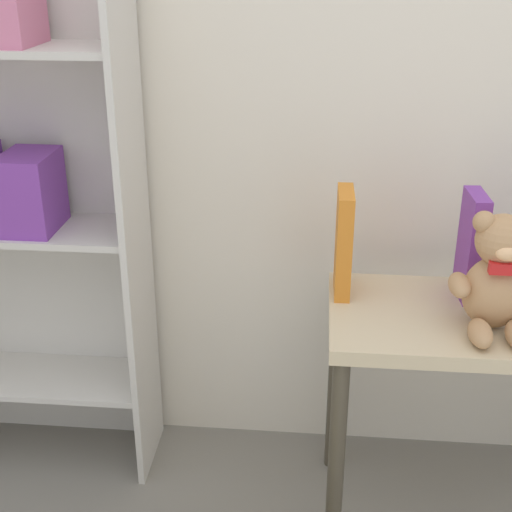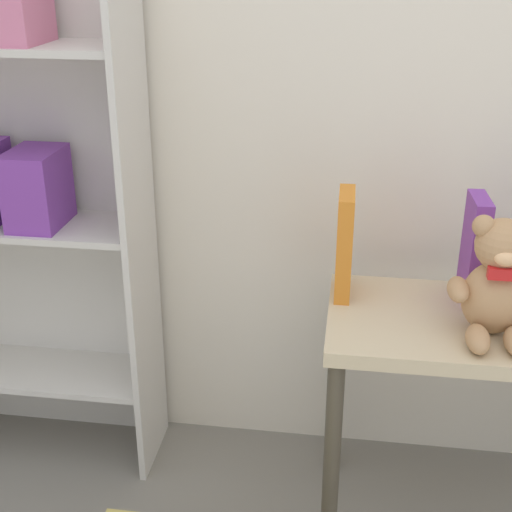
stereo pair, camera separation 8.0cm
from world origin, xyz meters
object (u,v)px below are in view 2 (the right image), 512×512
bookshelf_side (16,187)px  teddy_bear (498,283)px  display_table (467,356)px  book_standing_orange (345,244)px  book_standing_purple (474,250)px

bookshelf_side → teddy_bear: size_ratio=5.21×
display_table → teddy_bear: bearing=-64.6°
teddy_bear → book_standing_orange: (-0.34, 0.16, 0.01)m
bookshelf_side → display_table: bearing=-9.2°
display_table → book_standing_purple: bearing=90.0°
bookshelf_side → teddy_bear: (1.23, -0.26, -0.08)m
book_standing_purple → book_standing_orange: bearing=177.9°
teddy_bear → book_standing_purple: size_ratio=1.04×
display_table → book_standing_purple: book_standing_purple is taller
display_table → book_standing_orange: book_standing_orange is taller
teddy_bear → book_standing_purple: teddy_bear is taller
book_standing_orange → book_standing_purple: (0.31, 0.00, 0.00)m
display_table → book_standing_orange: bearing=163.1°
bookshelf_side → teddy_bear: 1.26m
bookshelf_side → display_table: (1.20, -0.19, -0.31)m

